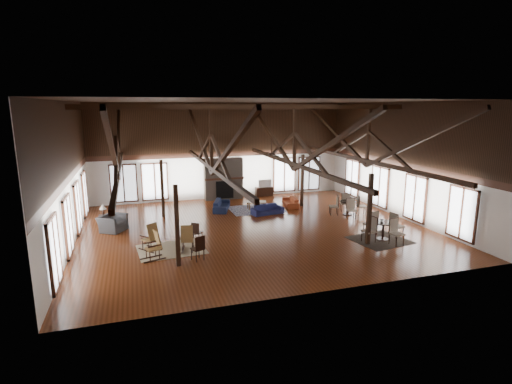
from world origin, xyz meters
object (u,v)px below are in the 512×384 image
object	(u,v)px
sofa_navy_front	(267,209)
cafe_table_far	(348,205)
coffee_table	(256,202)
cafe_table_near	(383,227)
sofa_orange	(290,202)
armchair	(113,223)
tv_console	(264,191)
sofa_navy_left	(222,205)

from	to	relation	value
sofa_navy_front	cafe_table_far	distance (m)	4.36
coffee_table	cafe_table_near	bearing A→B (deg)	-44.09
sofa_orange	armchair	world-z (taller)	armchair
cafe_table_far	coffee_table	bearing A→B (deg)	147.85
sofa_orange	cafe_table_near	distance (m)	7.05
sofa_orange	armchair	xyz separation A→B (m)	(-9.85, -1.99, 0.12)
coffee_table	armchair	world-z (taller)	armchair
coffee_table	tv_console	xyz separation A→B (m)	(1.50, 3.09, -0.08)
sofa_navy_front	sofa_orange	size ratio (longest dim) A/B	1.00
armchair	cafe_table_far	world-z (taller)	cafe_table_far
sofa_navy_front	sofa_navy_left	distance (m)	2.72
armchair	tv_console	distance (m)	10.52
coffee_table	cafe_table_far	size ratio (longest dim) A/B	0.60
sofa_navy_front	cafe_table_near	bearing A→B (deg)	-68.33
sofa_navy_left	cafe_table_far	size ratio (longest dim) A/B	0.95
armchair	cafe_table_far	xyz separation A→B (m)	(12.07, -0.75, 0.15)
sofa_navy_front	tv_console	distance (m)	4.56
sofa_navy_front	coffee_table	world-z (taller)	sofa_navy_front
sofa_navy_left	coffee_table	bearing A→B (deg)	-79.31
cafe_table_near	sofa_orange	bearing A→B (deg)	103.18
armchair	cafe_table_far	size ratio (longest dim) A/B	0.57
sofa_navy_front	sofa_orange	world-z (taller)	same
sofa_navy_front	cafe_table_near	xyz separation A→B (m)	(3.49, -5.55, 0.30)
armchair	tv_console	xyz separation A→B (m)	(9.22, 5.07, -0.09)
tv_console	sofa_navy_left	bearing A→B (deg)	-141.19
sofa_orange	armchair	size ratio (longest dim) A/B	1.51
sofa_navy_front	armchair	xyz separation A→B (m)	(-7.96, -0.68, 0.12)
coffee_table	armchair	xyz separation A→B (m)	(-7.73, -1.98, 0.01)
armchair	tv_console	world-z (taller)	armchair
sofa_navy_left	tv_console	world-z (taller)	tv_console
armchair	cafe_table_near	bearing A→B (deg)	-81.02
armchair	coffee_table	bearing A→B (deg)	-43.64
armchair	sofa_navy_front	bearing A→B (deg)	-53.11
sofa_orange	coffee_table	distance (m)	2.12
sofa_orange	cafe_table_near	bearing A→B (deg)	22.85
sofa_navy_left	sofa_navy_front	bearing A→B (deg)	-106.58
sofa_navy_front	sofa_navy_left	xyz separation A→B (m)	(-2.20, 1.60, 0.03)
sofa_navy_left	tv_console	distance (m)	4.45
tv_console	sofa_orange	bearing A→B (deg)	-78.53
cafe_table_near	tv_console	distance (m)	10.18
cafe_table_far	tv_console	size ratio (longest dim) A/B	1.80
sofa_orange	cafe_table_near	xyz separation A→B (m)	(1.61, -6.86, 0.30)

